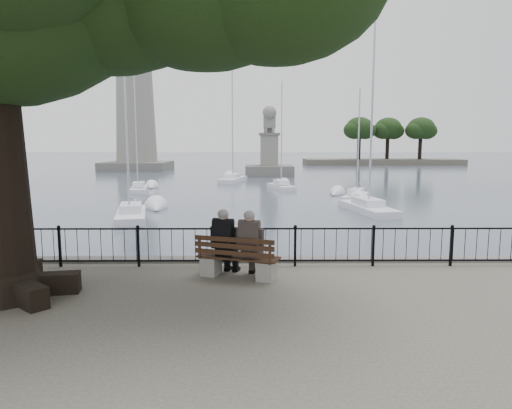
{
  "coord_description": "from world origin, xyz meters",
  "views": [
    {
      "loc": [
        -0.07,
        -8.88,
        3.13
      ],
      "look_at": [
        0.0,
        2.5,
        1.6
      ],
      "focal_mm": 32.0,
      "sensor_mm": 36.0,
      "label": 1
    }
  ],
  "objects_px": {
    "bench": "(238,263)",
    "person_right": "(251,247)",
    "person_left": "(226,245)",
    "lighthouse": "(135,87)",
    "lion_monument": "(269,158)"
  },
  "relations": [
    {
      "from": "person_right",
      "to": "lighthouse",
      "type": "height_order",
      "value": "lighthouse"
    },
    {
      "from": "person_right",
      "to": "lighthouse",
      "type": "distance_m",
      "value": 64.01
    },
    {
      "from": "bench",
      "to": "lion_monument",
      "type": "relative_size",
      "value": 0.23
    },
    {
      "from": "lighthouse",
      "to": "lion_monument",
      "type": "bearing_deg",
      "value": -31.11
    },
    {
      "from": "bench",
      "to": "person_right",
      "type": "height_order",
      "value": "person_right"
    },
    {
      "from": "person_left",
      "to": "lighthouse",
      "type": "relative_size",
      "value": 0.05
    },
    {
      "from": "person_left",
      "to": "person_right",
      "type": "bearing_deg",
      "value": -18.76
    },
    {
      "from": "person_left",
      "to": "person_right",
      "type": "height_order",
      "value": "same"
    },
    {
      "from": "bench",
      "to": "lion_monument",
      "type": "xyz_separation_m",
      "value": [
        2.44,
        48.44,
        0.88
      ]
    },
    {
      "from": "lighthouse",
      "to": "lion_monument",
      "type": "height_order",
      "value": "lighthouse"
    },
    {
      "from": "person_right",
      "to": "lion_monument",
      "type": "relative_size",
      "value": 0.18
    },
    {
      "from": "person_left",
      "to": "lighthouse",
      "type": "height_order",
      "value": "lighthouse"
    },
    {
      "from": "bench",
      "to": "lion_monument",
      "type": "distance_m",
      "value": 48.51
    },
    {
      "from": "person_right",
      "to": "lighthouse",
      "type": "xyz_separation_m",
      "value": [
        -17.89,
        60.5,
        10.85
      ]
    },
    {
      "from": "bench",
      "to": "lion_monument",
      "type": "bearing_deg",
      "value": 87.12
    }
  ]
}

